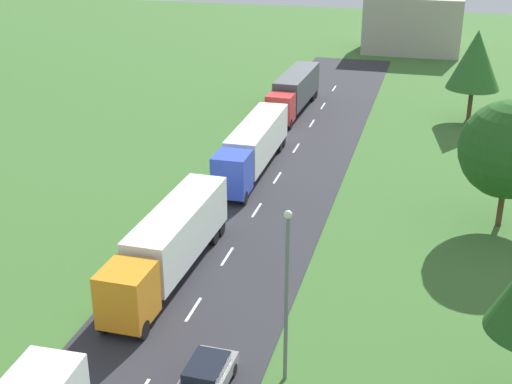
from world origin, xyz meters
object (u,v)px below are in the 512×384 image
truck_second (170,242)px  distant_building (413,23)px  truck_third (253,146)px  car_third (206,377)px  tree_maple (475,60)px  tree_pine (509,150)px  lamppost_second (287,289)px  truck_fourth (294,90)px

truck_second → distant_building: distant_building is taller
truck_third → car_third: truck_third is taller
tree_maple → tree_pine: tree_maple is taller
truck_third → lamppost_second: size_ratio=1.71×
truck_fourth → truck_third: bearing=-88.9°
car_third → distant_building: bearing=86.8°
truck_fourth → car_third: 44.48m
truck_fourth → tree_maple: size_ratio=1.50×
truck_fourth → car_third: truck_fourth is taller
car_third → tree_maple: size_ratio=0.46×
car_third → truck_fourth: bearing=96.9°
truck_third → lamppost_second: (8.21, -24.97, 2.56)m
car_third → distant_building: 77.96m
distant_building → car_third: bearing=-93.2°
tree_pine → truck_third: bearing=163.5°
truck_second → truck_third: size_ratio=0.94×
truck_fourth → car_third: (5.35, -44.14, -1.38)m
lamppost_second → truck_third: bearing=108.2°
truck_second → tree_maple: bearing=64.9°
truck_second → tree_maple: 40.33m
truck_second → truck_third: 17.46m
tree_maple → distant_building: bearing=103.1°
truck_third → truck_fourth: size_ratio=1.10×
lamppost_second → truck_fourth: bearing=101.4°
truck_second → distant_building: bearing=82.0°
truck_second → truck_fourth: truck_second is taller
truck_fourth → distant_building: distant_building is taller
tree_maple → lamppost_second: bearing=-101.1°
distant_building → tree_pine: bearing=-80.9°
lamppost_second → truck_second: bearing=138.3°
tree_maple → distant_building: 33.04m
truck_second → truck_fourth: bearing=90.2°
lamppost_second → distant_building: (1.18, 75.98, -0.88)m
lamppost_second → distant_building: bearing=89.1°
truck_third → truck_fourth: 17.38m
truck_third → tree_maple: (16.85, 18.89, 3.77)m
car_third → tree_maple: bearing=75.5°
truck_fourth → distant_building: (9.74, 33.64, 1.66)m
truck_fourth → tree_maple: tree_maple is taller
tree_maple → truck_third: bearing=-131.7°
truck_second → tree_pine: (18.70, 11.99, 3.18)m
truck_third → tree_pine: (18.48, -5.47, 3.22)m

